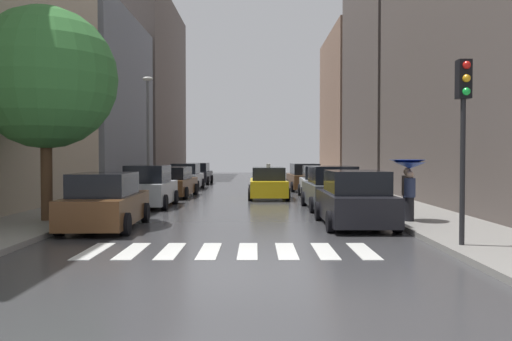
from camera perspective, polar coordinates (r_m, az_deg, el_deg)
The scene contains 23 objects.
ground_plane at distance 34.08m, azimuth -0.89°, elevation -2.18°, with size 28.00×72.00×0.04m, color #3A3A3C.
sidewalk_left at distance 34.81m, azimuth -11.66°, elevation -1.98°, with size 3.00×72.00×0.15m, color gray.
sidewalk_right at distance 34.57m, azimuth 9.95°, elevation -1.99°, with size 3.00×72.00×0.15m, color gray.
crosswalk_stripes at distance 12.62m, azimuth -2.76°, elevation -8.57°, with size 6.75×2.20×0.01m.
building_left_mid at distance 39.57m, azimuth -17.06°, elevation 7.06°, with size 6.00×14.35×12.07m, color slate.
building_left_far at distance 57.54m, azimuth -11.61°, elevation 8.40°, with size 6.00×20.02×18.14m, color #564C47.
building_right_mid at distance 41.21m, azimuth 15.14°, elevation 13.05°, with size 6.00×13.34×20.89m, color #564C47.
building_right_far at distance 55.45m, azimuth 11.03°, elevation 6.77°, with size 6.00×14.91×14.48m, color #8C6B56.
parked_car_left_nearest at distance 17.00m, azimuth -15.55°, elevation -3.30°, with size 2.17×4.72×1.71m.
parked_car_left_second at distance 23.56m, azimuth -11.18°, elevation -1.81°, with size 2.09×4.09×1.81m.
parked_car_left_third at distance 29.03m, azimuth -8.58°, elevation -1.31°, with size 2.21×4.77×1.62m.
parked_car_left_fourth at distance 35.50m, azimuth -7.29°, elevation -0.72°, with size 2.12×4.38×1.71m.
parked_car_left_fifth at distance 42.14m, azimuth -6.06°, elevation -0.38°, with size 2.17×4.37×1.65m.
parked_car_right_nearest at distance 17.16m, azimuth 10.70°, elevation -3.15°, with size 2.16×4.45×1.76m.
parked_car_right_second at distance 22.42m, azimuth 8.24°, elevation -1.98°, with size 2.27×4.43×1.80m.
parked_car_right_third at distance 28.44m, azimuth 6.91°, elevation -1.32°, with size 2.14×4.30×1.68m.
parked_car_right_fourth at distance 34.24m, azimuth 5.35°, elevation -0.79°, with size 2.21×4.80×1.72m.
taxi_midroad at distance 27.74m, azimuth 1.50°, elevation -1.42°, with size 2.09×4.63×1.81m.
pedestrian_foreground at distance 17.80m, azimuth 16.04°, elevation -0.35°, with size 1.17×1.17×1.95m.
pedestrian_near_tree at distance 17.62m, azimuth 16.27°, elevation -0.80°, with size 1.00×1.00×1.87m.
street_tree_left at distance 18.59m, azimuth -21.36°, elevation 9.15°, with size 4.53×4.53×6.84m.
traffic_light_right_corner at distance 13.33m, azimuth 21.45°, elevation 6.02°, with size 0.30×0.42×4.30m.
lamp_post_left at distance 31.29m, azimuth -11.27°, elevation 4.76°, with size 0.60×0.28×6.59m.
Camera 1 is at (0.64, -10.00, 2.24)m, focal length 37.49 mm.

